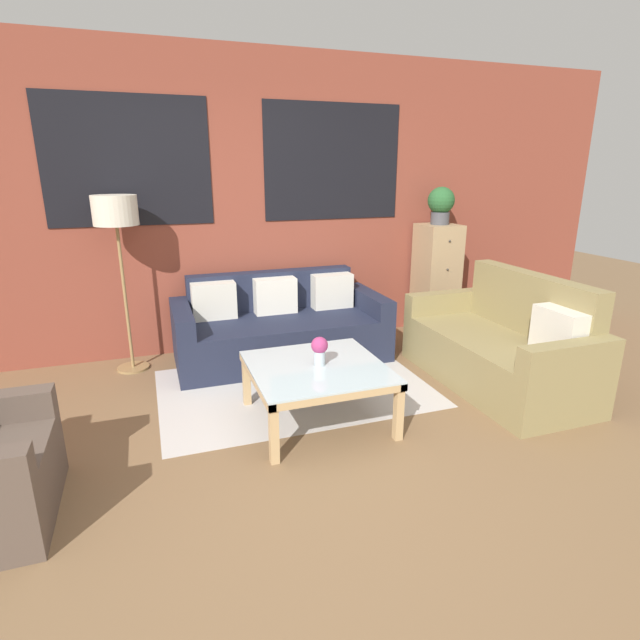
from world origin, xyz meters
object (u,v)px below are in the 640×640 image
coffee_table (317,374)px  flower_vase (320,349)px  couch_dark (280,328)px  floor_lamp (116,221)px  drawer_cabinet (436,279)px  settee_vintage (501,349)px  potted_plant (441,204)px

coffee_table → flower_vase: bearing=16.1°
couch_dark → floor_lamp: bearing=173.8°
coffee_table → drawer_cabinet: bearing=38.9°
floor_lamp → drawer_cabinet: (3.15, 0.05, -0.74)m
couch_dark → drawer_cabinet: bearing=6.3°
couch_dark → coffee_table: bearing=-93.4°
coffee_table → floor_lamp: (-1.26, 1.47, 0.96)m
couch_dark → floor_lamp: floor_lamp is taller
couch_dark → floor_lamp: (-1.34, 0.15, 1.04)m
coffee_table → floor_lamp: size_ratio=0.60×
settee_vintage → coffee_table: size_ratio=1.80×
settee_vintage → drawer_cabinet: bearing=80.7°
coffee_table → drawer_cabinet: 2.43m
floor_lamp → coffee_table: bearing=-49.3°
drawer_cabinet → flower_vase: bearing=-140.9°
couch_dark → flower_vase: bearing=-92.6°
settee_vintage → drawer_cabinet: size_ratio=1.41×
floor_lamp → flower_vase: size_ratio=7.44×
flower_vase → settee_vintage: bearing=3.6°
drawer_cabinet → potted_plant: bearing=90.0°
couch_dark → drawer_cabinet: size_ratio=1.65×
settee_vintage → drawer_cabinet: drawer_cabinet is taller
drawer_cabinet → potted_plant: potted_plant is taller
drawer_cabinet → potted_plant: 0.80m
settee_vintage → floor_lamp: (-2.92, 1.36, 1.02)m
coffee_table → couch_dark: bearing=86.6°
drawer_cabinet → floor_lamp: bearing=-179.0°
settee_vintage → potted_plant: potted_plant is taller
flower_vase → potted_plant: bearing=39.1°
couch_dark → drawer_cabinet: drawer_cabinet is taller
flower_vase → drawer_cabinet: bearing=39.1°
floor_lamp → potted_plant: size_ratio=4.00×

